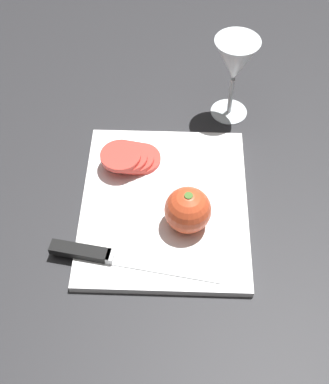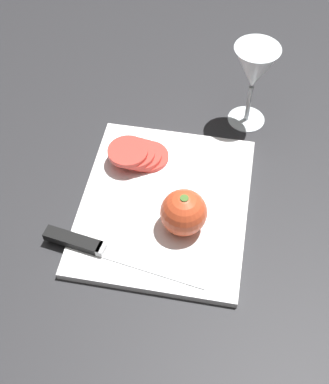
{
  "view_description": "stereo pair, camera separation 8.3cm",
  "coord_description": "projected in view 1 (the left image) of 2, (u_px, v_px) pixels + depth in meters",
  "views": [
    {
      "loc": [
        0.59,
        0.03,
        0.78
      ],
      "look_at": [
        0.02,
        0.01,
        0.04
      ],
      "focal_mm": 50.0,
      "sensor_mm": 36.0,
      "label": 1
    },
    {
      "loc": [
        0.58,
        0.11,
        0.78
      ],
      "look_at": [
        0.02,
        0.01,
        0.04
      ],
      "focal_mm": 50.0,
      "sensor_mm": 36.0,
      "label": 2
    }
  ],
  "objects": [
    {
      "name": "ground_plane",
      "position": [
        160.0,
        199.0,
        0.98
      ],
      "size": [
        3.0,
        3.0,
        0.0
      ],
      "primitive_type": "plane",
      "color": "#28282B"
    },
    {
      "name": "cutting_board",
      "position": [
        165.0,
        204.0,
        0.97
      ],
      "size": [
        0.35,
        0.3,
        0.01
      ],
      "color": "white",
      "rests_on": "ground_plane"
    },
    {
      "name": "wine_glass",
      "position": [
        235.0,
        63.0,
        1.02
      ],
      "size": [
        0.09,
        0.09,
        0.18
      ],
      "color": "silver",
      "rests_on": "ground_plane"
    },
    {
      "name": "whole_tomato",
      "position": [
        188.0,
        210.0,
        0.9
      ],
      "size": [
        0.08,
        0.08,
        0.08
      ],
      "color": "#DB4C28",
      "rests_on": "cutting_board"
    },
    {
      "name": "knife",
      "position": [
        99.0,
        255.0,
        0.89
      ],
      "size": [
        0.07,
        0.29,
        0.01
      ],
      "rotation": [
        0.0,
        0.0,
        1.41
      ],
      "color": "silver",
      "rests_on": "cutting_board"
    },
    {
      "name": "tomato_slice_stack_near",
      "position": [
        131.0,
        157.0,
        1.0
      ],
      "size": [
        0.09,
        0.11,
        0.04
      ],
      "color": "#D63D33",
      "rests_on": "cutting_board"
    }
  ]
}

